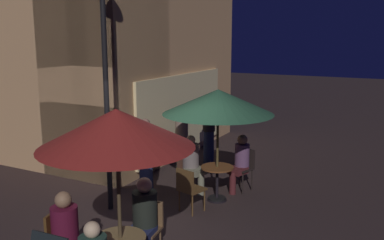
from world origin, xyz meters
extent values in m
plane|color=#322523|center=(0.00, 0.00, 0.00)|extent=(60.00, 60.00, 0.00)
cube|color=beige|center=(4.17, 1.52, 1.25)|extent=(4.44, 0.08, 2.10)
cylinder|color=black|center=(0.37, 1.03, 2.23)|extent=(0.10, 0.10, 4.46)
cylinder|color=olive|center=(-1.67, -0.76, 0.70)|extent=(0.68, 0.68, 0.03)
cylinder|color=black|center=(1.72, -0.63, 0.01)|extent=(0.40, 0.40, 0.03)
cylinder|color=black|center=(1.72, -0.63, 0.34)|extent=(0.06, 0.06, 0.69)
cylinder|color=brown|center=(1.72, -0.63, 0.70)|extent=(0.66, 0.66, 0.03)
cylinder|color=#493824|center=(-1.67, -0.76, 1.19)|extent=(0.05, 0.05, 2.38)
cone|color=maroon|center=(-1.67, -0.76, 2.19)|extent=(1.99, 1.99, 0.49)
cylinder|color=black|center=(1.72, -0.63, 0.03)|extent=(0.36, 0.36, 0.06)
cylinder|color=#4A3B1F|center=(1.72, -0.63, 1.12)|extent=(0.05, 0.05, 2.24)
cone|color=#285237|center=(1.72, -0.63, 2.05)|extent=(2.21, 2.21, 0.49)
cube|color=#513216|center=(-1.93, 0.17, 0.74)|extent=(0.38, 0.14, 0.48)
cylinder|color=brown|center=(-0.77, -0.46, 0.22)|extent=(0.03, 0.03, 0.44)
cube|color=brown|center=(-0.91, -0.65, 0.46)|extent=(0.47, 0.47, 0.04)
cube|color=brown|center=(-0.73, -0.62, 0.67)|extent=(0.10, 0.42, 0.39)
cylinder|color=brown|center=(1.20, -0.31, 0.21)|extent=(0.03, 0.03, 0.42)
cylinder|color=brown|center=(1.12, -0.64, 0.21)|extent=(0.03, 0.03, 0.42)
cylinder|color=brown|center=(0.88, -0.23, 0.21)|extent=(0.03, 0.03, 0.42)
cylinder|color=brown|center=(0.79, -0.55, 0.21)|extent=(0.03, 0.03, 0.42)
cube|color=brown|center=(1.00, -0.43, 0.44)|extent=(0.52, 0.52, 0.04)
cube|color=brown|center=(0.81, -0.38, 0.67)|extent=(0.15, 0.42, 0.41)
cylinder|color=black|center=(2.28, -0.98, 0.24)|extent=(0.03, 0.03, 0.48)
cylinder|color=black|center=(2.38, -0.67, 0.24)|extent=(0.03, 0.03, 0.48)
cylinder|color=black|center=(2.59, -1.07, 0.24)|extent=(0.03, 0.03, 0.48)
cylinder|color=black|center=(2.68, -0.77, 0.24)|extent=(0.03, 0.03, 0.48)
cube|color=black|center=(2.48, -0.87, 0.49)|extent=(0.50, 0.50, 0.04)
cube|color=black|center=(2.65, -0.93, 0.71)|extent=(0.16, 0.39, 0.40)
cylinder|color=#4D2E23|center=(2.04, -0.13, 0.23)|extent=(0.03, 0.03, 0.46)
cylinder|color=#4D2E23|center=(1.72, -0.03, 0.23)|extent=(0.03, 0.03, 0.46)
cylinder|color=#4D2E23|center=(2.14, 0.20, 0.23)|extent=(0.03, 0.03, 0.46)
cylinder|color=#4D2E23|center=(1.81, 0.29, 0.23)|extent=(0.03, 0.03, 0.46)
cube|color=#4D2E23|center=(1.93, 0.08, 0.48)|extent=(0.52, 0.52, 0.04)
cube|color=#4D2E23|center=(1.98, 0.27, 0.70)|extent=(0.42, 0.15, 0.41)
cylinder|color=#541027|center=(-1.88, 0.00, 0.78)|extent=(0.36, 0.36, 0.58)
sphere|color=#926B4D|center=(-1.88, 0.00, 1.17)|extent=(0.22, 0.22, 0.22)
sphere|color=beige|center=(-2.38, -0.92, 1.16)|extent=(0.19, 0.19, 0.19)
cube|color=navy|center=(-1.05, -0.67, 0.49)|extent=(0.41, 0.42, 0.14)
cylinder|color=black|center=(-0.91, -0.65, 0.78)|extent=(0.37, 0.37, 0.58)
sphere|color=tan|center=(-0.91, -0.65, 1.17)|extent=(0.23, 0.23, 0.23)
cube|color=#511D20|center=(2.35, -0.83, 0.49)|extent=(0.44, 0.41, 0.14)
cylinder|color=#511D20|center=(2.20, -0.78, 0.24)|extent=(0.14, 0.14, 0.49)
cylinder|color=#624061|center=(2.48, -0.87, 0.76)|extent=(0.31, 0.31, 0.55)
sphere|color=#946A4E|center=(2.48, -0.87, 1.14)|extent=(0.22, 0.22, 0.22)
cube|color=#78755C|center=(1.89, -0.05, 0.49)|extent=(0.44, 0.44, 0.14)
cylinder|color=#78755C|center=(1.84, -0.21, 0.24)|extent=(0.14, 0.14, 0.49)
cylinder|color=slate|center=(1.93, 0.08, 0.77)|extent=(0.35, 0.35, 0.57)
sphere|color=tan|center=(1.93, 0.08, 1.15)|extent=(0.20, 0.20, 0.20)
cylinder|color=#2F4235|center=(2.96, 0.88, 0.44)|extent=(0.27, 0.27, 0.88)
cylinder|color=#7B6357|center=(2.96, 0.88, 1.17)|extent=(0.31, 0.31, 0.59)
sphere|color=brown|center=(2.96, 0.88, 1.56)|extent=(0.20, 0.20, 0.20)
cylinder|color=navy|center=(0.97, 0.58, 0.45)|extent=(0.27, 0.27, 0.91)
cylinder|color=#1E2947|center=(0.97, 0.58, 1.23)|extent=(0.32, 0.32, 0.63)
sphere|color=brown|center=(0.97, 0.58, 1.63)|extent=(0.20, 0.20, 0.20)
cylinder|color=#202749|center=(3.70, 0.50, 0.47)|extent=(0.27, 0.27, 0.95)
cylinder|color=black|center=(3.70, 0.50, 1.27)|extent=(0.31, 0.31, 0.65)
sphere|color=#966E4D|center=(3.70, 0.50, 1.69)|extent=(0.20, 0.20, 0.20)
camera|label=1|loc=(-5.85, -4.02, 3.33)|focal=39.93mm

